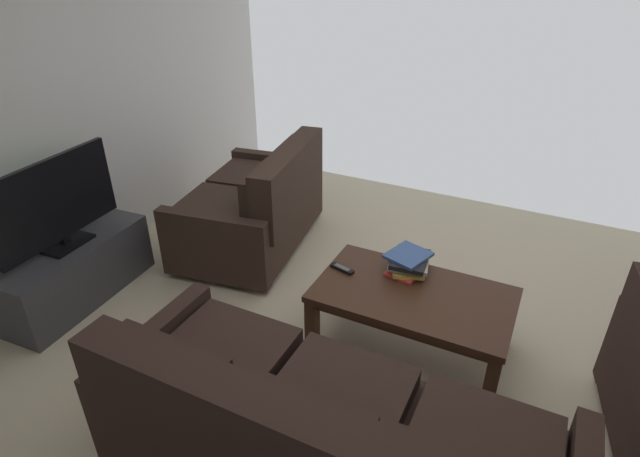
# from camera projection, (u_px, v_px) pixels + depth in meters

# --- Properties ---
(ground_plane) EXTENTS (4.98, 4.95, 0.01)m
(ground_plane) POSITION_uv_depth(u_px,v_px,m) (378.00, 360.00, 3.09)
(ground_plane) COLOR beige
(wall_right) EXTENTS (0.12, 4.95, 2.73)m
(wall_right) POSITION_uv_depth(u_px,v_px,m) (39.00, 88.00, 3.39)
(wall_right) COLOR silver
(wall_right) RESTS_ON ground
(sofa_main) EXTENTS (2.03, 0.85, 0.87)m
(sofa_main) POSITION_uv_depth(u_px,v_px,m) (322.00, 445.00, 2.13)
(sofa_main) COLOR black
(sofa_main) RESTS_ON ground
(loveseat_near) EXTENTS (1.04, 1.45, 0.88)m
(loveseat_near) POSITION_uv_depth(u_px,v_px,m) (257.00, 206.00, 4.08)
(loveseat_near) COLOR black
(loveseat_near) RESTS_ON ground
(coffee_table) EXTENTS (1.14, 0.66, 0.42)m
(coffee_table) POSITION_uv_depth(u_px,v_px,m) (413.00, 301.00, 3.00)
(coffee_table) COLOR #3D2316
(coffee_table) RESTS_ON ground
(tv_stand) EXTENTS (0.48, 1.11, 0.44)m
(tv_stand) POSITION_uv_depth(u_px,v_px,m) (75.00, 272.00, 3.53)
(tv_stand) COLOR #38383D
(tv_stand) RESTS_ON ground
(flat_tv) EXTENTS (0.22, 0.94, 0.61)m
(flat_tv) POSITION_uv_depth(u_px,v_px,m) (55.00, 203.00, 3.27)
(flat_tv) COLOR black
(flat_tv) RESTS_ON tv_stand
(book_stack) EXTENTS (0.29, 0.31, 0.12)m
(book_stack) POSITION_uv_depth(u_px,v_px,m) (408.00, 262.00, 3.14)
(book_stack) COLOR #C63833
(book_stack) RESTS_ON coffee_table
(tv_remote) EXTENTS (0.17, 0.08, 0.02)m
(tv_remote) POSITION_uv_depth(u_px,v_px,m) (342.00, 269.00, 3.17)
(tv_remote) COLOR black
(tv_remote) RESTS_ON coffee_table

